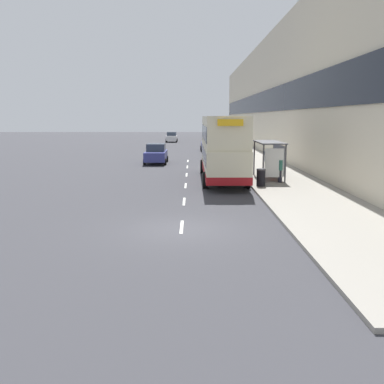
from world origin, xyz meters
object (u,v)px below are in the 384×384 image
(double_decker_bus_near, at_px, (221,147))
(pedestrian_3, at_px, (273,163))
(car_1, at_px, (207,144))
(car_2, at_px, (170,137))
(pedestrian_at_shelter, at_px, (266,160))
(car_0, at_px, (155,154))
(pedestrian_2, at_px, (279,169))
(litter_bin, at_px, (260,177))
(bus_shelter, at_px, (271,153))
(pedestrian_1, at_px, (266,160))

(double_decker_bus_near, xyz_separation_m, pedestrian_3, (3.74, 1.24, -1.22))
(pedestrian_3, bearing_deg, double_decker_bus_near, -161.62)
(car_1, bearing_deg, double_decker_bus_near, -89.97)
(double_decker_bus_near, relative_size, car_2, 2.91)
(car_1, bearing_deg, pedestrian_at_shelter, -81.30)
(car_0, bearing_deg, car_2, -89.68)
(pedestrian_2, bearing_deg, double_decker_bus_near, 150.80)
(car_1, bearing_deg, car_2, 105.71)
(pedestrian_at_shelter, bearing_deg, car_1, 98.70)
(pedestrian_2, relative_size, pedestrian_3, 0.90)
(pedestrian_at_shelter, distance_m, pedestrian_2, 4.75)
(car_1, distance_m, pedestrian_at_shelter, 23.23)
(car_0, relative_size, litter_bin, 4.30)
(double_decker_bus_near, bearing_deg, bus_shelter, -7.72)
(double_decker_bus_near, relative_size, litter_bin, 10.73)
(bus_shelter, xyz_separation_m, car_1, (-3.31, 26.18, -1.03))
(pedestrian_at_shelter, distance_m, litter_bin, 6.43)
(bus_shelter, bearing_deg, pedestrian_2, -81.02)
(double_decker_bus_near, bearing_deg, car_2, 97.00)
(car_0, relative_size, car_1, 1.10)
(car_2, bearing_deg, pedestrian_1, 102.67)
(bus_shelter, relative_size, pedestrian_at_shelter, 2.31)
(car_1, height_order, pedestrian_at_shelter, pedestrian_at_shelter)
(pedestrian_1, height_order, pedestrian_3, pedestrian_3)
(pedestrian_2, bearing_deg, litter_bin, -134.11)
(bus_shelter, height_order, car_2, bus_shelter)
(bus_shelter, distance_m, pedestrian_3, 1.93)
(bus_shelter, distance_m, pedestrian_2, 1.79)
(pedestrian_at_shelter, height_order, pedestrian_3, pedestrian_at_shelter)
(car_0, xyz_separation_m, pedestrian_1, (9.14, -6.64, 0.05))
(car_2, relative_size, pedestrian_2, 2.37)
(pedestrian_3, bearing_deg, pedestrian_2, -93.59)
(car_2, height_order, pedestrian_1, same)
(pedestrian_at_shelter, bearing_deg, litter_bin, -102.83)
(car_1, distance_m, pedestrian_1, 21.97)
(pedestrian_3, bearing_deg, bus_shelter, -104.72)
(bus_shelter, bearing_deg, car_2, 100.94)
(car_2, xyz_separation_m, pedestrian_2, (9.14, -47.58, 0.13))
(car_1, relative_size, car_2, 1.06)
(double_decker_bus_near, xyz_separation_m, litter_bin, (2.08, -3.49, -1.62))
(pedestrian_1, relative_size, litter_bin, 1.50)
(car_0, height_order, litter_bin, car_0)
(double_decker_bus_near, relative_size, pedestrian_3, 6.20)
(car_0, bearing_deg, pedestrian_3, 133.98)
(car_0, xyz_separation_m, car_1, (5.39, 15.01, -0.05))
(double_decker_bus_near, distance_m, car_1, 25.77)
(car_2, xyz_separation_m, pedestrian_1, (9.33, -41.51, 0.10))
(pedestrian_at_shelter, height_order, litter_bin, pedestrian_at_shelter)
(pedestrian_2, bearing_deg, car_2, 100.88)
(pedestrian_2, bearing_deg, car_0, 125.16)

